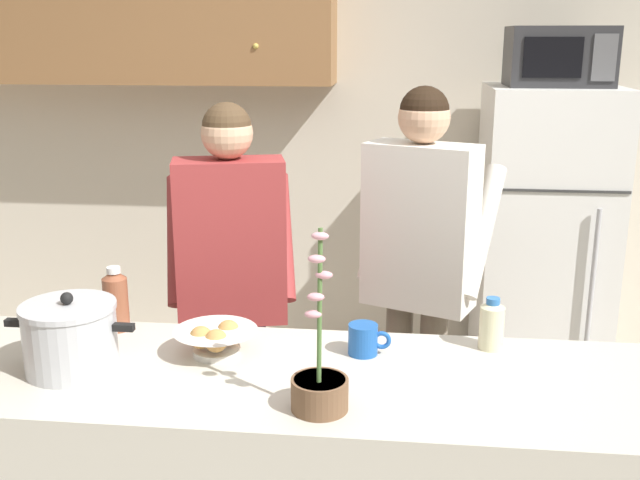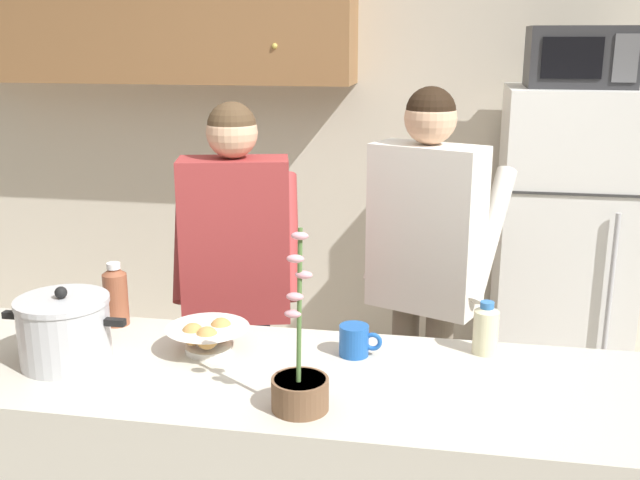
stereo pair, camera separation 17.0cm
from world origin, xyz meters
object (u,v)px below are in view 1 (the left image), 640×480
Objects in this scene: coffee_mug at (364,339)px; bread_bowl at (216,340)px; bottle_far_corner at (116,299)px; potted_orchid at (320,384)px; person_by_sink at (420,247)px; bottle_near_edge at (492,324)px; refrigerator at (542,247)px; cooking_pot at (70,337)px; person_near_pot at (231,263)px; microwave at (559,56)px.

coffee_mug is 0.51× the size of bread_bowl.
potted_orchid reaches higher than bottle_far_corner.
person_by_sink is 10.16× the size of bottle_near_edge.
refrigerator is 9.82× the size of bottle_near_edge.
bottle_far_corner reaches higher than coffee_mug.
person_by_sink is at bearing 76.54° from coffee_mug.
bottle_far_corner is (0.01, 0.31, 0.00)m from cooking_pot.
person_near_pot is 9.85× the size of bottle_near_edge.
coffee_mug is at bearing 75.25° from potted_orchid.
potted_orchid is (0.74, -0.16, -0.03)m from cooking_pot.
person_near_pot is at bearing 115.48° from potted_orchid.
person_near_pot reaches higher than bread_bowl.
bottle_far_corner reaches higher than bread_bowl.
coffee_mug is at bearing -116.40° from microwave.
bottle_far_corner is at bearing 172.57° from coffee_mug.
person_by_sink is 1.19m from bottle_far_corner.
refrigerator reaches higher than bottle_far_corner.
bottle_near_edge is at bearing -0.91° from bottle_far_corner.
microwave is (0.00, -0.02, 0.95)m from refrigerator.
cooking_pot is 0.86m from coffee_mug.
bread_bowl is at bearing -23.84° from bottle_far_corner.
refrigerator is 4.23× the size of cooking_pot.
person_near_pot is 12.43× the size of coffee_mug.
refrigerator is 1.77m from person_near_pot.
cooking_pot is at bearing -131.30° from refrigerator.
person_by_sink is 1.03m from bread_bowl.
person_near_pot reaches higher than refrigerator.
bottle_far_corner is (-0.37, 0.17, 0.06)m from bread_bowl.
person_near_pot is at bearing 98.67° from bread_bowl.
person_by_sink is 0.70m from bottle_near_edge.
microwave is at bearing 65.54° from potted_orchid.
person_by_sink is at bearing 52.24° from bread_bowl.
bread_bowl is at bearing -172.56° from coffee_mug.
microwave reaches higher than bottle_near_edge.
person_near_pot is at bearing -141.57° from microwave.
refrigerator reaches higher than potted_orchid.
person_by_sink reaches higher than potted_orchid.
bottle_near_edge is at bearing -105.32° from refrigerator.
cooking_pot is (-1.66, -1.87, -0.74)m from microwave.
refrigerator is 3.38× the size of microwave.
coffee_mug is at bearing 7.44° from bread_bowl.
bottle_near_edge is (0.21, -0.66, -0.05)m from person_by_sink.
person_by_sink is at bearing 32.73° from bottle_far_corner.
cooking_pot is at bearing 168.01° from potted_orchid.
microwave is at bearing 54.74° from person_by_sink.
refrigerator reaches higher than coffee_mug.
refrigerator is 1.67m from bottle_near_edge.
cooking_pot is 0.42m from bread_bowl.
coffee_mug is at bearing -116.10° from refrigerator.
person_near_pot is (-1.37, -1.09, -0.75)m from microwave.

